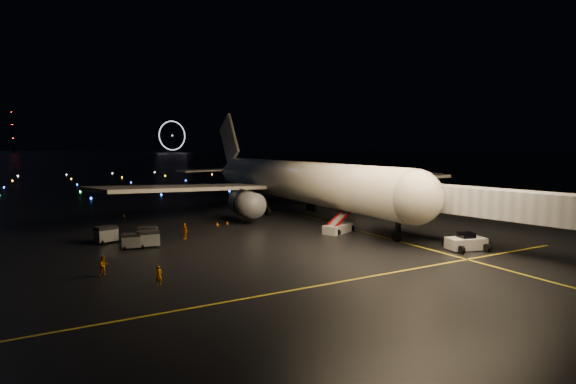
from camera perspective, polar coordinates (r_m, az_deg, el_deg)
name	(u,v)px	position (r m, az deg, el deg)	size (l,w,h in m)	color
ground	(82,162)	(340.09, -24.73, 3.50)	(2000.00, 2000.00, 0.00)	black
lane_centre	(325,222)	(65.77, 4.73, -3.76)	(0.25, 80.00, 0.02)	gold
lane_cross	(320,285)	(36.32, 4.04, -11.75)	(60.00, 0.25, 0.02)	gold
airliner	(285,159)	(74.79, -0.41, 4.26)	(62.68, 59.55, 17.76)	silver
pushback_tug	(466,241)	(51.42, 21.67, -5.83)	(3.94, 2.06, 1.88)	silver
belt_loader	(339,219)	(57.55, 6.50, -3.42)	(7.16, 1.95, 3.47)	silver
crew_a	(159,275)	(37.55, -16.09, -10.14)	(0.58, 0.38, 1.58)	orange
crew_b	(104,266)	(41.59, -22.35, -8.65)	(0.86, 0.67, 1.77)	orange
crew_c	(185,231)	(54.69, -12.97, -4.86)	(1.11, 0.46, 1.90)	orange
safety_cone_0	(227,222)	(64.17, -7.72, -3.83)	(0.41, 0.41, 0.47)	orange
safety_cone_1	(241,220)	(65.27, -6.04, -3.62)	(0.46, 0.46, 0.53)	orange
safety_cone_2	(217,223)	(63.37, -8.96, -3.97)	(0.41, 0.41, 0.47)	orange
safety_cone_3	(124,215)	(74.71, -20.08, -2.75)	(0.43, 0.43, 0.49)	orange
ferris_wheel	(172,137)	(783.56, -14.48, 6.81)	(50.00, 4.00, 52.00)	black
radio_mast	(13,131)	(780.20, -31.58, 6.57)	(1.80, 1.80, 64.00)	black
taxiway_lights	(131,181)	(147.41, -19.34, 1.35)	(164.00, 92.00, 0.36)	black
baggage_cart_0	(149,239)	(51.44, -17.23, -5.70)	(2.14, 1.50, 1.82)	gray
baggage_cart_1	(148,235)	(54.06, -17.40, -5.17)	(2.09, 1.46, 1.77)	gray
baggage_cart_2	(132,241)	(51.27, -19.24, -5.91)	(1.93, 1.35, 1.64)	gray
baggage_cart_3	(106,235)	(55.30, -22.10, -5.03)	(2.22, 1.56, 1.89)	gray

